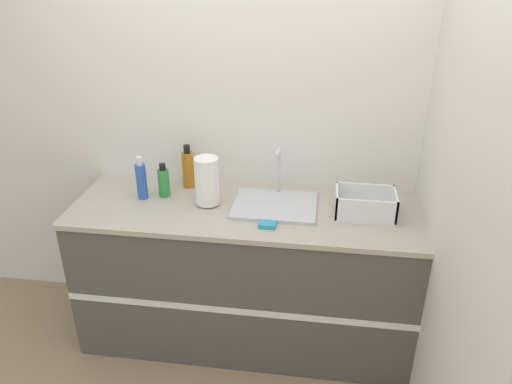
{
  "coord_description": "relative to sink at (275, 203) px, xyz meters",
  "views": [
    {
      "loc": [
        0.41,
        -2.12,
        2.25
      ],
      "look_at": [
        0.07,
        0.29,
        1.03
      ],
      "focal_mm": 35.0,
      "sensor_mm": 36.0,
      "label": 1
    }
  ],
  "objects": [
    {
      "name": "sponge",
      "position": [
        -0.02,
        -0.23,
        -0.01
      ],
      "size": [
        0.09,
        0.06,
        0.02
      ],
      "color": "#3399BF",
      "rests_on": "counter_cabinet"
    },
    {
      "name": "counter_cabinet",
      "position": [
        -0.16,
        -0.04,
        -0.48
      ],
      "size": [
        1.97,
        0.68,
        0.91
      ],
      "color": "#514C47",
      "rests_on": "ground_plane"
    },
    {
      "name": "bottle_amber",
      "position": [
        -0.55,
        0.19,
        0.1
      ],
      "size": [
        0.07,
        0.07,
        0.27
      ],
      "color": "#B26B19",
      "rests_on": "counter_cabinet"
    },
    {
      "name": "paper_towel_roll",
      "position": [
        -0.38,
        -0.02,
        0.12
      ],
      "size": [
        0.14,
        0.14,
        0.28
      ],
      "color": "#4C4C51",
      "rests_on": "counter_cabinet"
    },
    {
      "name": "bottle_blue",
      "position": [
        -0.78,
        -0.0,
        0.09
      ],
      "size": [
        0.06,
        0.06,
        0.26
      ],
      "color": "#2D56B7",
      "rests_on": "counter_cabinet"
    },
    {
      "name": "wall_right",
      "position": [
        0.84,
        -0.04,
        0.37
      ],
      "size": [
        0.06,
        2.65,
        2.6
      ],
      "color": "beige",
      "rests_on": "ground_plane"
    },
    {
      "name": "dish_rack",
      "position": [
        0.49,
        -0.03,
        0.03
      ],
      "size": [
        0.32,
        0.22,
        0.14
      ],
      "color": "white",
      "rests_on": "counter_cabinet"
    },
    {
      "name": "bottle_green",
      "position": [
        -0.66,
        0.04,
        0.07
      ],
      "size": [
        0.07,
        0.07,
        0.2
      ],
      "color": "#2D8C3D",
      "rests_on": "counter_cabinet"
    },
    {
      "name": "ground_plane",
      "position": [
        -0.16,
        -0.37,
        -0.93
      ],
      "size": [
        12.0,
        12.0,
        0.0
      ],
      "primitive_type": "plane",
      "color": "#937A56"
    },
    {
      "name": "wall_back",
      "position": [
        -0.16,
        0.32,
        0.37
      ],
      "size": [
        4.35,
        0.06,
        2.6
      ],
      "color": "silver",
      "rests_on": "ground_plane"
    },
    {
      "name": "sink",
      "position": [
        0.0,
        0.0,
        0.0
      ],
      "size": [
        0.47,
        0.37,
        0.3
      ],
      "color": "silver",
      "rests_on": "counter_cabinet"
    }
  ]
}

